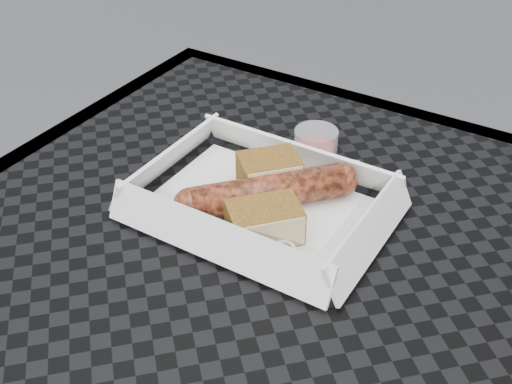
% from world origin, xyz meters
% --- Properties ---
extents(patio_table, '(0.80, 0.80, 0.74)m').
position_xyz_m(patio_table, '(0.00, 0.00, 0.67)').
color(patio_table, black).
rests_on(patio_table, ground).
extents(food_tray, '(0.22, 0.15, 0.00)m').
position_xyz_m(food_tray, '(-0.09, 0.11, 0.75)').
color(food_tray, white).
rests_on(food_tray, patio_table).
extents(bratwurst, '(0.14, 0.15, 0.04)m').
position_xyz_m(bratwurst, '(-0.09, 0.12, 0.77)').
color(bratwurst, brown).
rests_on(bratwurst, food_tray).
extents(bread_near, '(0.07, 0.07, 0.04)m').
position_xyz_m(bread_near, '(-0.10, 0.14, 0.77)').
color(bread_near, brown).
rests_on(bread_near, food_tray).
extents(bread_far, '(0.08, 0.08, 0.03)m').
position_xyz_m(bread_far, '(-0.07, 0.07, 0.77)').
color(bread_far, brown).
rests_on(bread_far, food_tray).
extents(veg_garnish, '(0.03, 0.03, 0.00)m').
position_xyz_m(veg_garnish, '(-0.04, 0.06, 0.75)').
color(veg_garnish, red).
rests_on(veg_garnish, food_tray).
extents(napkin, '(0.14, 0.14, 0.00)m').
position_xyz_m(napkin, '(-0.09, 0.18, 0.75)').
color(napkin, white).
rests_on(napkin, patio_table).
extents(condiment_cup_sauce, '(0.05, 0.05, 0.03)m').
position_xyz_m(condiment_cup_sauce, '(-0.10, 0.24, 0.76)').
color(condiment_cup_sauce, maroon).
rests_on(condiment_cup_sauce, patio_table).
extents(condiment_cup_empty, '(0.05, 0.05, 0.03)m').
position_xyz_m(condiment_cup_empty, '(-0.11, 0.16, 0.76)').
color(condiment_cup_empty, silver).
rests_on(condiment_cup_empty, patio_table).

